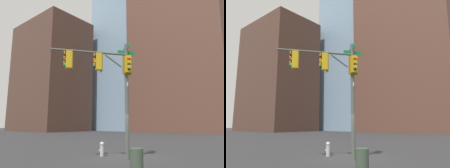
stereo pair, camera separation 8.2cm
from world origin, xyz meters
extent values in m
plane|color=#2D2D30|center=(0.00, 0.00, 0.00)|extent=(200.00, 200.00, 0.00)
cylinder|color=#4C514C|center=(-0.42, 0.44, 3.41)|extent=(0.24, 0.24, 6.82)
cylinder|color=#4C514C|center=(0.90, 2.25, 6.14)|extent=(2.74, 3.69, 0.12)
cylinder|color=#4C514C|center=(0.05, 1.09, 5.69)|extent=(0.68, 0.89, 0.75)
cube|color=#0F6B33|center=(-0.42, 0.44, 6.57)|extent=(1.01, 0.75, 0.24)
cube|color=#0F6B33|center=(-0.42, 0.44, 6.27)|extent=(0.67, 0.90, 0.24)
cube|color=white|center=(-0.42, 0.44, 4.27)|extent=(0.38, 0.29, 0.24)
cube|color=gold|center=(0.59, 1.83, 5.58)|extent=(0.48, 0.48, 1.00)
cube|color=#775E0F|center=(0.48, 1.68, 5.58)|extent=(0.46, 0.35, 1.16)
sphere|color=#470A07|center=(0.72, 2.00, 5.88)|extent=(0.20, 0.20, 0.20)
cylinder|color=gold|center=(0.75, 2.05, 5.97)|extent=(0.21, 0.17, 0.23)
sphere|color=#F29E0C|center=(0.72, 2.00, 5.58)|extent=(0.20, 0.20, 0.20)
cylinder|color=gold|center=(0.75, 2.05, 5.67)|extent=(0.21, 0.17, 0.23)
sphere|color=#0A3819|center=(0.72, 2.00, 5.28)|extent=(0.20, 0.20, 0.20)
cylinder|color=gold|center=(0.75, 2.05, 5.37)|extent=(0.21, 0.17, 0.23)
cube|color=gold|center=(1.61, 3.22, 5.58)|extent=(0.48, 0.48, 1.00)
cube|color=#775E0F|center=(1.50, 3.07, 5.58)|extent=(0.46, 0.35, 1.16)
sphere|color=#470A07|center=(1.73, 3.39, 5.88)|extent=(0.20, 0.20, 0.20)
cylinder|color=gold|center=(1.77, 3.44, 5.97)|extent=(0.21, 0.17, 0.23)
sphere|color=#4C330A|center=(1.73, 3.39, 5.58)|extent=(0.20, 0.20, 0.20)
cylinder|color=gold|center=(1.77, 3.44, 5.67)|extent=(0.21, 0.17, 0.23)
sphere|color=green|center=(1.73, 3.39, 5.28)|extent=(0.20, 0.20, 0.20)
cylinder|color=gold|center=(1.77, 3.44, 5.37)|extent=(0.21, 0.17, 0.23)
cube|color=gold|center=(-0.68, 0.63, 5.44)|extent=(0.48, 0.48, 1.00)
cube|color=#775E0F|center=(-0.53, 0.51, 5.44)|extent=(0.35, 0.46, 1.16)
sphere|color=red|center=(-0.85, 0.75, 5.74)|extent=(0.20, 0.20, 0.20)
cylinder|color=gold|center=(-0.90, 0.79, 5.83)|extent=(0.17, 0.21, 0.23)
sphere|color=#4C330A|center=(-0.85, 0.75, 5.44)|extent=(0.20, 0.20, 0.20)
cylinder|color=gold|center=(-0.90, 0.79, 5.53)|extent=(0.17, 0.21, 0.23)
sphere|color=#0A3819|center=(-0.85, 0.75, 5.14)|extent=(0.20, 0.20, 0.20)
cylinder|color=gold|center=(-0.90, 0.79, 5.23)|extent=(0.17, 0.21, 0.23)
cylinder|color=#B2B2B7|center=(1.43, 0.56, 0.33)|extent=(0.22, 0.22, 0.65)
sphere|color=#B2B2B7|center=(1.43, 0.56, 0.74)|extent=(0.26, 0.26, 0.26)
cylinder|color=#B2B2B7|center=(1.59, 0.56, 0.36)|extent=(0.10, 0.09, 0.09)
cylinder|color=#384738|center=(-2.64, 2.85, 0.47)|extent=(0.56, 0.56, 0.95)
cube|color=brown|center=(12.59, -42.46, 23.95)|extent=(23.02, 17.58, 47.90)
cube|color=#4C3328|center=(45.93, -25.27, 15.59)|extent=(21.05, 14.34, 31.19)
cube|color=#7A99B2|center=(26.71, -47.54, 36.55)|extent=(23.57, 25.76, 73.11)
camera|label=1|loc=(-7.93, 10.78, 1.97)|focal=34.74mm
camera|label=2|loc=(-7.99, 10.73, 1.97)|focal=34.74mm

